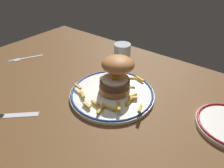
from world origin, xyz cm
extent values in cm
cube|color=brown|center=(0.00, 0.00, -2.00)|extent=(125.21, 84.85, 4.00)
cylinder|color=white|center=(4.46, 4.77, 0.60)|extent=(27.74, 27.74, 1.20)
torus|color=navy|center=(4.46, 4.77, 1.20)|extent=(27.34, 27.34, 0.80)
cylinder|color=#BE783E|center=(4.46, 6.23, 2.50)|extent=(10.34, 10.34, 1.80)
cylinder|color=brown|center=(4.46, 6.23, 4.56)|extent=(9.89, 9.89, 2.32)
cylinder|color=white|center=(4.46, 6.23, 5.97)|extent=(8.82, 8.82, 0.50)
ellipsoid|color=yellow|center=(4.51, 6.36, 6.64)|extent=(2.60, 2.60, 1.40)
ellipsoid|color=#BF7840|center=(4.35, 8.00, 10.34)|extent=(14.73, 14.87, 6.16)
cube|color=gold|center=(7.34, -4.34, 2.00)|extent=(1.97, 4.40, 0.81)
cube|color=gold|center=(16.88, 1.73, 3.00)|extent=(1.85, 3.21, 0.93)
cube|color=gold|center=(-5.32, -1.12, 2.67)|extent=(3.55, 1.21, 0.72)
cube|color=#EBB051|center=(12.03, 5.68, 2.03)|extent=(2.82, 2.59, 0.86)
cube|color=gold|center=(6.19, 12.42, 3.53)|extent=(4.17, 3.18, 0.77)
cube|color=gold|center=(4.28, -3.32, 1.98)|extent=(3.16, 1.04, 0.76)
cube|color=#EEBB4C|center=(8.88, -2.25, 1.98)|extent=(4.34, 1.38, 0.76)
cube|color=gold|center=(2.93, -5.61, 2.01)|extent=(3.17, 1.32, 0.82)
cube|color=gold|center=(11.85, 3.80, 2.04)|extent=(1.26, 4.09, 0.88)
cube|color=gold|center=(-1.66, -2.76, 2.04)|extent=(3.22, 2.37, 0.88)
cube|color=gold|center=(11.34, 7.00, 1.97)|extent=(1.77, 2.89, 0.74)
cube|color=gold|center=(11.27, -1.01, 3.00)|extent=(3.41, 3.72, 0.93)
cube|color=gold|center=(8.07, 16.41, 1.96)|extent=(3.64, 1.59, 0.72)
cylinder|color=silver|center=(-5.83, 25.04, 4.29)|extent=(6.77, 6.77, 8.57)
cylinder|color=silver|center=(-5.83, 25.04, 2.42)|extent=(6.23, 6.23, 4.84)
cube|color=silver|center=(-40.98, 4.60, 0.18)|extent=(5.55, 9.31, 0.36)
cube|color=silver|center=(-43.78, -0.70, 0.18)|extent=(3.07, 3.15, 0.32)
cube|color=silver|center=(-44.14, -3.00, 0.18)|extent=(1.35, 2.24, 0.28)
cube|color=silver|center=(-44.58, -2.76, 0.18)|extent=(1.35, 2.24, 0.28)
cube|color=silver|center=(-45.03, -2.53, 0.18)|extent=(1.35, 2.24, 0.28)
cube|color=silver|center=(-45.47, -2.30, 0.18)|extent=(1.35, 2.24, 0.28)
cube|color=silver|center=(-11.32, -19.37, 0.20)|extent=(9.30, 8.79, 0.24)
camera|label=1|loc=(36.29, -36.51, 40.84)|focal=31.81mm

